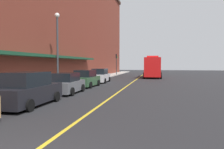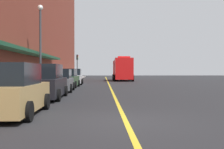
# 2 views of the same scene
# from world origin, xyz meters

# --- Properties ---
(ground_plane) EXTENTS (112.00, 112.00, 0.00)m
(ground_plane) POSITION_xyz_m (0.00, 25.00, 0.00)
(ground_plane) COLOR #232326
(sidewalk_left) EXTENTS (2.40, 70.00, 0.15)m
(sidewalk_left) POSITION_xyz_m (-6.20, 25.00, 0.07)
(sidewalk_left) COLOR #ADA8A0
(sidewalk_left) RESTS_ON ground
(lane_center_stripe) EXTENTS (0.16, 70.00, 0.01)m
(lane_center_stripe) POSITION_xyz_m (0.00, 25.00, 0.00)
(lane_center_stripe) COLOR gold
(lane_center_stripe) RESTS_ON ground
(parked_car_0) EXTENTS (2.03, 4.34, 1.82)m
(parked_car_0) POSITION_xyz_m (-3.88, 1.24, 0.85)
(parked_car_0) COLOR #A5844C
(parked_car_0) RESTS_ON ground
(parked_car_1) EXTENTS (2.14, 4.82, 1.92)m
(parked_car_1) POSITION_xyz_m (-3.91, 6.80, 0.89)
(parked_car_1) COLOR black
(parked_car_1) RESTS_ON ground
(parked_car_2) EXTENTS (2.14, 4.17, 1.66)m
(parked_car_2) POSITION_xyz_m (-3.94, 12.04, 0.78)
(parked_car_2) COLOR #595B60
(parked_car_2) RESTS_ON ground
(parked_car_3) EXTENTS (2.15, 4.17, 1.75)m
(parked_car_3) POSITION_xyz_m (-4.05, 17.16, 0.82)
(parked_car_3) COLOR #2D5133
(parked_car_3) RESTS_ON ground
(parked_car_4) EXTENTS (2.13, 4.53, 1.78)m
(parked_car_4) POSITION_xyz_m (-4.02, 22.70, 0.83)
(parked_car_4) COLOR silver
(parked_car_4) RESTS_ON ground
(fire_truck) EXTENTS (2.94, 8.03, 3.66)m
(fire_truck) POSITION_xyz_m (2.37, 33.81, 1.74)
(fire_truck) COLOR red
(fire_truck) RESTS_ON ground
(parking_meter_0) EXTENTS (0.14, 0.18, 1.33)m
(parking_meter_0) POSITION_xyz_m (-5.35, 23.91, 1.06)
(parking_meter_0) COLOR #4C4C51
(parking_meter_0) RESTS_ON sidewalk_left
(parking_meter_1) EXTENTS (0.14, 0.18, 1.33)m
(parking_meter_1) POSITION_xyz_m (-5.35, 21.25, 1.06)
(parking_meter_1) COLOR #4C4C51
(parking_meter_1) RESTS_ON sidewalk_left
(street_lamp_left) EXTENTS (0.44, 0.44, 6.94)m
(street_lamp_left) POSITION_xyz_m (-5.95, 14.64, 4.40)
(street_lamp_left) COLOR #33383D
(street_lamp_left) RESTS_ON sidewalk_left
(traffic_light_near) EXTENTS (0.38, 0.36, 4.30)m
(traffic_light_near) POSITION_xyz_m (-5.29, 40.45, 3.16)
(traffic_light_near) COLOR #232326
(traffic_light_near) RESTS_ON sidewalk_left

